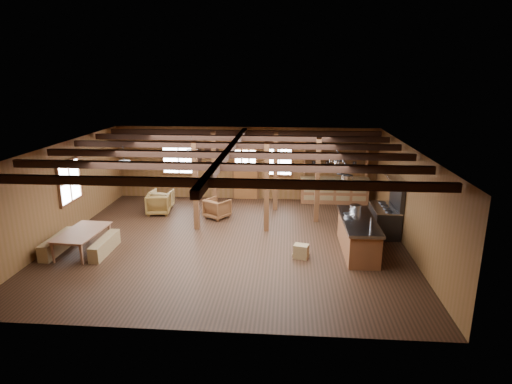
# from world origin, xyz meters

# --- Properties ---
(room) EXTENTS (10.04, 9.04, 2.84)m
(room) POSITION_xyz_m (0.00, 0.00, 1.40)
(room) COLOR black
(room) RESTS_ON ground
(ceiling_joists) EXTENTS (9.80, 8.82, 0.18)m
(ceiling_joists) POSITION_xyz_m (0.00, 0.18, 2.68)
(ceiling_joists) COLOR black
(ceiling_joists) RESTS_ON ceiling
(timber_posts) EXTENTS (3.95, 2.35, 2.80)m
(timber_posts) POSITION_xyz_m (0.52, 2.08, 1.40)
(timber_posts) COLOR #492E14
(timber_posts) RESTS_ON floor
(back_door) EXTENTS (1.02, 0.08, 2.15)m
(back_door) POSITION_xyz_m (0.00, 4.45, 0.88)
(back_door) COLOR brown
(back_door) RESTS_ON floor
(window_back_left) EXTENTS (1.32, 0.06, 1.32)m
(window_back_left) POSITION_xyz_m (-2.60, 4.46, 1.60)
(window_back_left) COLOR white
(window_back_left) RESTS_ON wall_back
(window_back_right) EXTENTS (1.02, 0.06, 1.32)m
(window_back_right) POSITION_xyz_m (1.30, 4.46, 1.60)
(window_back_right) COLOR white
(window_back_right) RESTS_ON wall_back
(window_left) EXTENTS (0.14, 1.24, 1.32)m
(window_left) POSITION_xyz_m (-4.96, 0.50, 1.60)
(window_left) COLOR white
(window_left) RESTS_ON wall_back
(notice_boards) EXTENTS (1.08, 0.03, 0.90)m
(notice_boards) POSITION_xyz_m (-1.50, 4.46, 1.64)
(notice_boards) COLOR beige
(notice_boards) RESTS_ON wall_back
(back_counter) EXTENTS (2.55, 0.60, 2.45)m
(back_counter) POSITION_xyz_m (3.40, 4.20, 0.60)
(back_counter) COLOR brown
(back_counter) RESTS_ON floor
(pendant_lamps) EXTENTS (1.86, 2.36, 0.66)m
(pendant_lamps) POSITION_xyz_m (-2.25, 1.00, 2.25)
(pendant_lamps) COLOR #2D2D2F
(pendant_lamps) RESTS_ON ceiling
(pot_rack) EXTENTS (0.37, 3.00, 0.44)m
(pot_rack) POSITION_xyz_m (3.07, 0.21, 2.28)
(pot_rack) COLOR #2D2D2F
(pot_rack) RESTS_ON ceiling
(kitchen_island) EXTENTS (0.91, 2.51, 1.20)m
(kitchen_island) POSITION_xyz_m (3.59, -0.43, 0.48)
(kitchen_island) COLOR brown
(kitchen_island) RESTS_ON floor
(step_stool) EXTENTS (0.49, 0.40, 0.38)m
(step_stool) POSITION_xyz_m (2.03, -0.98, 0.19)
(step_stool) COLOR brown
(step_stool) RESTS_ON floor
(commercial_range) EXTENTS (0.77, 1.45, 1.80)m
(commercial_range) POSITION_xyz_m (4.65, 1.03, 0.59)
(commercial_range) COLOR #2D2D2F
(commercial_range) RESTS_ON floor
(dining_table) EXTENTS (1.06, 1.78, 0.61)m
(dining_table) POSITION_xyz_m (-3.90, -1.04, 0.30)
(dining_table) COLOR brown
(dining_table) RESTS_ON floor
(bench_wall) EXTENTS (0.30, 1.59, 0.44)m
(bench_wall) POSITION_xyz_m (-4.65, -1.04, 0.22)
(bench_wall) COLOR brown
(bench_wall) RESTS_ON floor
(bench_aisle) EXTENTS (0.28, 1.51, 0.41)m
(bench_aisle) POSITION_xyz_m (-3.32, -1.04, 0.21)
(bench_aisle) COLOR brown
(bench_aisle) RESTS_ON floor
(armchair_a) EXTENTS (0.87, 0.89, 0.73)m
(armchair_a) POSITION_xyz_m (-2.85, 2.38, 0.36)
(armchair_a) COLOR brown
(armchair_a) RESTS_ON floor
(armchair_b) EXTENTS (1.00, 1.00, 0.67)m
(armchair_b) POSITION_xyz_m (-0.73, 2.11, 0.33)
(armchair_b) COLOR brown
(armchair_b) RESTS_ON floor
(armchair_c) EXTENTS (0.80, 0.82, 0.68)m
(armchair_c) POSITION_xyz_m (-2.91, 2.95, 0.34)
(armchair_c) COLOR olive
(armchair_c) RESTS_ON floor
(counter_pot) EXTENTS (0.31, 0.31, 0.19)m
(counter_pot) POSITION_xyz_m (3.59, 0.28, 1.03)
(counter_pot) COLOR #B5B7BD
(counter_pot) RESTS_ON kitchen_island
(bowl) EXTENTS (0.30, 0.30, 0.07)m
(bowl) POSITION_xyz_m (3.34, -0.18, 0.97)
(bowl) COLOR silver
(bowl) RESTS_ON kitchen_island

